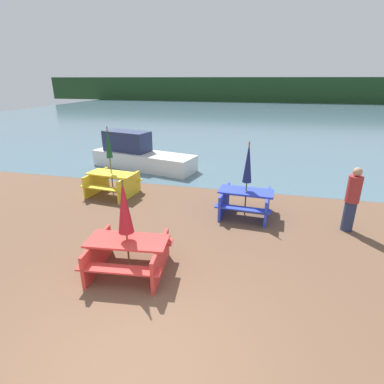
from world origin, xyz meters
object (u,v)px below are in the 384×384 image
at_px(picnic_table_yellow, 112,182).
at_px(umbrella_darkgreen, 108,144).
at_px(picnic_table_red, 128,253).
at_px(umbrella_crimson, 124,207).
at_px(picnic_table_blue, 245,201).
at_px(umbrella_navy, 248,163).
at_px(boat, 139,155).
at_px(person, 352,200).

bearing_deg(picnic_table_yellow, umbrella_darkgreen, 0.00).
xyz_separation_m(picnic_table_red, picnic_table_yellow, (-2.42, 3.95, 0.02)).
relative_size(picnic_table_red, umbrella_crimson, 0.87).
xyz_separation_m(picnic_table_blue, picnic_table_yellow, (-4.55, 0.59, 0.01)).
relative_size(umbrella_navy, umbrella_darkgreen, 0.93).
bearing_deg(umbrella_navy, picnic_table_yellow, 172.63).
height_order(umbrella_navy, boat, umbrella_navy).
relative_size(picnic_table_yellow, boat, 0.35).
height_order(picnic_table_blue, boat, boat).
bearing_deg(person, picnic_table_red, -147.73).
height_order(picnic_table_blue, umbrella_navy, umbrella_navy).
distance_m(picnic_table_red, umbrella_darkgreen, 4.82).
distance_m(picnic_table_yellow, umbrella_navy, 4.72).
relative_size(umbrella_darkgreen, boat, 0.48).
bearing_deg(umbrella_darkgreen, umbrella_crimson, -58.46).
xyz_separation_m(umbrella_navy, umbrella_crimson, (-2.13, -3.36, -0.13)).
bearing_deg(umbrella_crimson, umbrella_navy, 57.62).
xyz_separation_m(picnic_table_yellow, umbrella_crimson, (2.42, -3.95, 1.00)).
distance_m(picnic_table_yellow, person, 7.32).
relative_size(picnic_table_red, umbrella_navy, 0.81).
relative_size(umbrella_crimson, umbrella_darkgreen, 0.86).
bearing_deg(umbrella_darkgreen, picnic_table_blue, -7.37).
xyz_separation_m(umbrella_navy, boat, (-5.01, 4.00, -1.02)).
bearing_deg(person, umbrella_navy, 173.51).
relative_size(picnic_table_blue, boat, 0.33).
distance_m(picnic_table_yellow, boat, 3.45).
bearing_deg(umbrella_crimson, person, 32.27).
bearing_deg(picnic_table_red, umbrella_darkgreen, 121.54).
relative_size(picnic_table_blue, picnic_table_yellow, 0.93).
xyz_separation_m(picnic_table_blue, umbrella_navy, (0.00, 0.00, 1.13)).
distance_m(umbrella_navy, person, 2.81).
xyz_separation_m(picnic_table_red, umbrella_crimson, (0.00, 0.00, 1.02)).
distance_m(picnic_table_yellow, umbrella_crimson, 4.74).
distance_m(picnic_table_red, umbrella_navy, 4.14).
height_order(umbrella_crimson, umbrella_darkgreen, umbrella_darkgreen).
xyz_separation_m(umbrella_darkgreen, boat, (-0.46, 3.41, -1.22)).
height_order(picnic_table_yellow, umbrella_crimson, umbrella_crimson).
bearing_deg(picnic_table_blue, umbrella_darkgreen, 172.63).
xyz_separation_m(picnic_table_red, picnic_table_blue, (2.13, 3.36, 0.01)).
height_order(umbrella_darkgreen, person, umbrella_darkgreen).
distance_m(picnic_table_red, boat, 7.90).
distance_m(picnic_table_blue, umbrella_crimson, 4.10).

